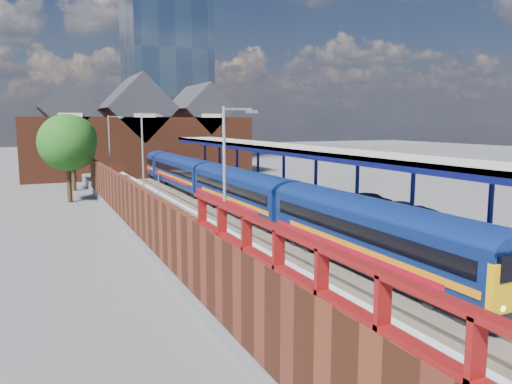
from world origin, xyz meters
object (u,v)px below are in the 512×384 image
parked_car_dark (370,202)px  parked_car_blue (406,212)px  lamp_post_b (228,182)px  lamp_post_c (145,157)px  train (209,179)px  platform_sign (158,185)px  lamp_post_d (111,146)px  parked_car_red (469,232)px

parked_car_dark → parked_car_blue: (-0.28, -4.17, -0.02)m
lamp_post_b → lamp_post_c: size_ratio=1.00×
train → platform_sign: 9.83m
parked_car_blue → lamp_post_d: bearing=45.4°
parked_car_red → parked_car_blue: size_ratio=0.81×
lamp_post_b → parked_car_red: bearing=0.5°
train → lamp_post_b: size_ratio=9.41×
lamp_post_b → platform_sign: size_ratio=2.80×
train → parked_car_red: (5.73, -25.24, -0.47)m
platform_sign → parked_car_dark: (13.50, -7.70, -1.01)m
train → platform_sign: (-6.49, -7.36, 0.57)m
train → parked_car_blue: bearing=-70.7°
train → lamp_post_c: (-7.86, -9.36, 2.87)m
lamp_post_c → train: bearing=50.0°
train → parked_car_blue: 20.38m
train → lamp_post_c: 12.55m
lamp_post_d → parked_car_red: bearing=-66.9°
platform_sign → parked_car_red: 21.69m
platform_sign → parked_car_blue: 17.79m
train → lamp_post_d: 10.68m
train → lamp_post_b: bearing=-107.2°
train → lamp_post_c: lamp_post_c is taller
parked_car_red → parked_car_blue: 6.10m
lamp_post_b → parked_car_blue: (14.58, 6.13, -3.33)m
lamp_post_c → lamp_post_d: 16.00m
train → lamp_post_b: (-7.86, -25.36, 2.87)m
lamp_post_d → parked_car_red: 34.82m
lamp_post_c → parked_car_blue: 17.92m
parked_car_red → parked_car_blue: bearing=4.2°
lamp_post_c → platform_sign: 3.34m
lamp_post_d → lamp_post_b: bearing=-90.0°
lamp_post_c → parked_car_dark: bearing=-21.0°
platform_sign → train: bearing=48.6°
lamp_post_b → parked_car_dark: lamp_post_b is taller
train → platform_sign: bearing=-131.4°
parked_car_red → parked_car_dark: bearing=6.5°
train → parked_car_red: 25.89m
lamp_post_c → lamp_post_d: bearing=90.0°
parked_car_dark → parked_car_blue: parked_car_dark is taller
platform_sign → parked_car_dark: platform_sign is taller
lamp_post_b → lamp_post_d: (0.00, 32.00, 0.00)m
lamp_post_b → train: bearing=72.8°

